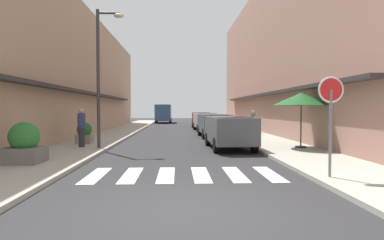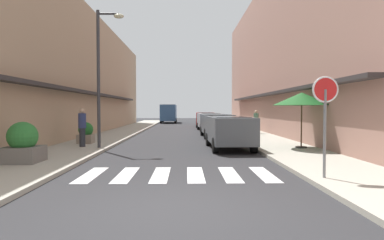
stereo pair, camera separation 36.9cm
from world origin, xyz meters
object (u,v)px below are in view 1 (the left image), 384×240
Objects in this scene: cafe_umbrella at (301,99)px; parked_car_near at (229,129)px; round_street_sign at (331,100)px; parked_car_far at (206,120)px; delivery_van at (163,112)px; pedestrian_walking_far at (253,121)px; parked_car_mid at (214,123)px; parked_car_distant at (201,118)px; street_lamp at (102,65)px; pedestrian_walking_near at (82,127)px; planter_midblock at (84,133)px; planter_corner at (24,144)px.

parked_car_near is at bearing 169.16° from cafe_umbrella.
round_street_sign is 1.01× the size of cafe_umbrella.
parked_car_far is 0.76× the size of delivery_van.
pedestrian_walking_far is at bearing 90.62° from cafe_umbrella.
parked_car_far is (-0.00, 6.16, 0.00)m from parked_car_mid.
parked_car_far is at bearing 103.39° from cafe_umbrella.
parked_car_distant is at bearing -92.45° from pedestrian_walking_far.
parked_car_distant is at bearing 90.00° from parked_car_near.
street_lamp is at bearing -106.97° from parked_car_distant.
street_lamp reaches higher than delivery_van.
parked_car_mid is 1.62× the size of cafe_umbrella.
cafe_umbrella is 9.73m from pedestrian_walking_near.
parked_car_distant is 24.71m from round_street_sign.
pedestrian_walking_near is at bearing 139.95° from round_street_sign.
pedestrian_walking_far reaches higher than parked_car_distant.
street_lamp is 3.84m from planter_midblock.
street_lamp is 3.72× the size of pedestrian_walking_far.
parked_car_distant is 19.28m from street_lamp.
delivery_van is at bearing 104.19° from cafe_umbrella.
street_lamp is 2.89m from pedestrian_walking_near.
parked_car_distant is at bearing 72.18° from planter_corner.
delivery_van is 32.37m from planter_corner.
pedestrian_walking_far is (2.96, 8.12, 0.04)m from parked_car_near.
pedestrian_walking_near reaches higher than parked_car_far.
planter_midblock is 11.85m from pedestrian_walking_far.
parked_car_mid is 0.98× the size of parked_car_far.
cafe_umbrella is at bearing -1.79° from street_lamp.
parked_car_mid is 11.83m from parked_car_distant.
round_street_sign is at bearing 64.91° from pedestrian_walking_far.
parked_car_mid and parked_car_far have the same top height.
parked_car_mid is 2.33× the size of pedestrian_walking_near.
parked_car_mid is 3.87× the size of planter_midblock.
pedestrian_walking_near reaches higher than planter_corner.
pedestrian_walking_far is (-0.09, 8.71, -1.28)m from cafe_umbrella.
delivery_van is 2.19× the size of cafe_umbrella.
parked_car_mid is 2.51× the size of pedestrian_walking_far.
parked_car_far is at bearing -90.00° from parked_car_distant.
delivery_van is 2.17× the size of round_street_sign.
parked_car_mid is 12.94m from round_street_sign.
round_street_sign reaches higher than parked_car_mid.
delivery_van reaches higher than parked_car_far.
round_street_sign is at bearing -85.62° from parked_car_far.
delivery_van is at bearing -63.22° from pedestrian_walking_near.
parked_car_far is 13.88m from pedestrian_walking_near.
pedestrian_walking_far is at bearing -54.37° from parked_car_far.
parked_car_near is at bearing -148.68° from pedestrian_walking_near.
street_lamp is at bearing -130.96° from parked_car_mid.
cafe_umbrella is 1.44× the size of pedestrian_walking_near.
parked_car_mid is at bearing 33.43° from planter_midblock.
parked_car_near is at bearing -90.00° from parked_car_mid.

